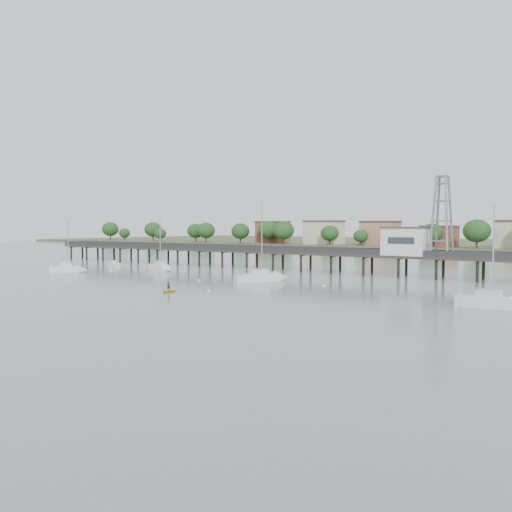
{
  "coord_description": "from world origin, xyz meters",
  "views": [
    {
      "loc": [
        64.78,
        -40.66,
        9.49
      ],
      "look_at": [
        3.94,
        42.0,
        4.0
      ],
      "focal_mm": 40.0,
      "sensor_mm": 36.0,
      "label": 1
    }
  ],
  "objects_px": {
    "sailboat_d": "(499,303)",
    "white_tender": "(114,265)",
    "sailboat_a": "(72,269)",
    "sailboat_c": "(267,277)",
    "lattice_tower": "(442,216)",
    "sailboat_b": "(162,268)",
    "yellow_dinghy": "(169,292)",
    "pier": "(292,253)"
  },
  "relations": [
    {
      "from": "pier",
      "to": "yellow_dinghy",
      "type": "relative_size",
      "value": 60.42
    },
    {
      "from": "sailboat_b",
      "to": "white_tender",
      "type": "xyz_separation_m",
      "value": [
        -17.22,
        1.58,
        -0.16
      ]
    },
    {
      "from": "sailboat_a",
      "to": "yellow_dinghy",
      "type": "height_order",
      "value": "sailboat_a"
    },
    {
      "from": "sailboat_d",
      "to": "sailboat_c",
      "type": "height_order",
      "value": "sailboat_c"
    },
    {
      "from": "pier",
      "to": "sailboat_d",
      "type": "xyz_separation_m",
      "value": [
        48.88,
        -32.33,
        -3.15
      ]
    },
    {
      "from": "sailboat_d",
      "to": "sailboat_b",
      "type": "xyz_separation_m",
      "value": [
        -70.1,
        15.46,
        0.01
      ]
    },
    {
      "from": "sailboat_a",
      "to": "sailboat_c",
      "type": "relative_size",
      "value": 0.77
    },
    {
      "from": "lattice_tower",
      "to": "sailboat_b",
      "type": "xyz_separation_m",
      "value": [
        -52.72,
        -16.87,
        -10.45
      ]
    },
    {
      "from": "pier",
      "to": "sailboat_d",
      "type": "distance_m",
      "value": 58.69
    },
    {
      "from": "sailboat_a",
      "to": "sailboat_b",
      "type": "relative_size",
      "value": 0.97
    },
    {
      "from": "sailboat_a",
      "to": "sailboat_c",
      "type": "height_order",
      "value": "sailboat_c"
    },
    {
      "from": "sailboat_b",
      "to": "yellow_dinghy",
      "type": "distance_m",
      "value": 38.37
    },
    {
      "from": "lattice_tower",
      "to": "white_tender",
      "type": "relative_size",
      "value": 3.49
    },
    {
      "from": "white_tender",
      "to": "lattice_tower",
      "type": "bearing_deg",
      "value": 31.91
    },
    {
      "from": "yellow_dinghy",
      "to": "sailboat_b",
      "type": "bearing_deg",
      "value": 133.88
    },
    {
      "from": "pier",
      "to": "white_tender",
      "type": "height_order",
      "value": "pier"
    },
    {
      "from": "pier",
      "to": "white_tender",
      "type": "distance_m",
      "value": 41.51
    },
    {
      "from": "sailboat_d",
      "to": "white_tender",
      "type": "relative_size",
      "value": 2.85
    },
    {
      "from": "yellow_dinghy",
      "to": "sailboat_c",
      "type": "bearing_deg",
      "value": 81.58
    },
    {
      "from": "pier",
      "to": "sailboat_a",
      "type": "distance_m",
      "value": 45.27
    },
    {
      "from": "sailboat_b",
      "to": "yellow_dinghy",
      "type": "height_order",
      "value": "sailboat_b"
    },
    {
      "from": "sailboat_d",
      "to": "pier",
      "type": "bearing_deg",
      "value": 150.61
    },
    {
      "from": "sailboat_a",
      "to": "sailboat_b",
      "type": "bearing_deg",
      "value": 4.36
    },
    {
      "from": "sailboat_d",
      "to": "sailboat_b",
      "type": "relative_size",
      "value": 1.08
    },
    {
      "from": "white_tender",
      "to": "yellow_dinghy",
      "type": "xyz_separation_m",
      "value": [
        45.3,
        -27.72,
        -0.49
      ]
    },
    {
      "from": "pier",
      "to": "sailboat_b",
      "type": "xyz_separation_m",
      "value": [
        -21.22,
        -16.87,
        -3.14
      ]
    },
    {
      "from": "lattice_tower",
      "to": "sailboat_b",
      "type": "bearing_deg",
      "value": -162.26
    },
    {
      "from": "yellow_dinghy",
      "to": "pier",
      "type": "bearing_deg",
      "value": 95.89
    },
    {
      "from": "sailboat_a",
      "to": "yellow_dinghy",
      "type": "relative_size",
      "value": 4.55
    },
    {
      "from": "lattice_tower",
      "to": "yellow_dinghy",
      "type": "distance_m",
      "value": 50.8
    },
    {
      "from": "lattice_tower",
      "to": "sailboat_c",
      "type": "xyz_separation_m",
      "value": [
        -22.66,
        -21.35,
        -10.47
      ]
    },
    {
      "from": "sailboat_d",
      "to": "yellow_dinghy",
      "type": "bearing_deg",
      "value": -161.65
    },
    {
      "from": "sailboat_a",
      "to": "sailboat_d",
      "type": "height_order",
      "value": "sailboat_d"
    },
    {
      "from": "lattice_tower",
      "to": "yellow_dinghy",
      "type": "xyz_separation_m",
      "value": [
        -24.65,
        -43.01,
        -11.1
      ]
    },
    {
      "from": "sailboat_d",
      "to": "white_tender",
      "type": "distance_m",
      "value": 88.97
    },
    {
      "from": "sailboat_a",
      "to": "sailboat_c",
      "type": "distance_m",
      "value": 43.4
    },
    {
      "from": "sailboat_b",
      "to": "white_tender",
      "type": "distance_m",
      "value": 17.29
    },
    {
      "from": "lattice_tower",
      "to": "sailboat_a",
      "type": "distance_m",
      "value": 72.54
    },
    {
      "from": "lattice_tower",
      "to": "sailboat_d",
      "type": "xyz_separation_m",
      "value": [
        17.38,
        -32.33,
        -10.46
      ]
    },
    {
      "from": "yellow_dinghy",
      "to": "sailboat_d",
      "type": "bearing_deg",
      "value": 11.1
    },
    {
      "from": "pier",
      "to": "sailboat_c",
      "type": "height_order",
      "value": "sailboat_c"
    },
    {
      "from": "lattice_tower",
      "to": "sailboat_a",
      "type": "relative_size",
      "value": 1.37
    }
  ]
}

